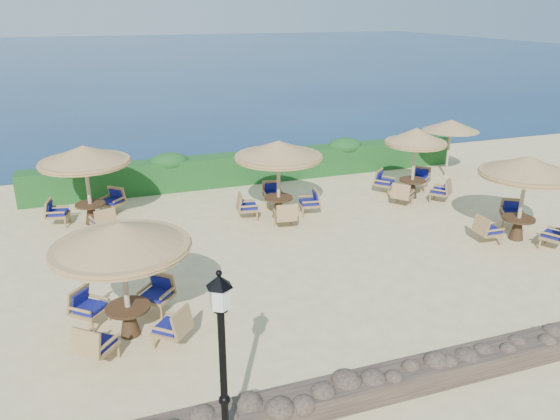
{
  "coord_description": "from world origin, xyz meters",
  "views": [
    {
      "loc": [
        -6.24,
        -13.41,
        6.79
      ],
      "look_at": [
        -1.37,
        0.38,
        1.3
      ],
      "focal_mm": 35.0,
      "sensor_mm": 36.0,
      "label": 1
    }
  ],
  "objects_px": {
    "cafe_set_0": "(122,258)",
    "cafe_set_2": "(85,168)",
    "extra_parasol": "(451,125)",
    "cafe_set_4": "(415,155)",
    "lamp_post": "(224,381)",
    "cafe_set_1": "(525,180)",
    "cafe_set_3": "(279,164)"
  },
  "relations": [
    {
      "from": "cafe_set_0",
      "to": "cafe_set_2",
      "type": "bearing_deg",
      "value": 94.83
    },
    {
      "from": "extra_parasol",
      "to": "cafe_set_4",
      "type": "bearing_deg",
      "value": -146.56
    },
    {
      "from": "cafe_set_2",
      "to": "cafe_set_4",
      "type": "bearing_deg",
      "value": -6.16
    },
    {
      "from": "lamp_post",
      "to": "cafe_set_0",
      "type": "xyz_separation_m",
      "value": [
        -1.12,
        4.18,
        0.3
      ]
    },
    {
      "from": "lamp_post",
      "to": "cafe_set_1",
      "type": "bearing_deg",
      "value": 27.77
    },
    {
      "from": "cafe_set_1",
      "to": "cafe_set_2",
      "type": "distance_m",
      "value": 13.61
    },
    {
      "from": "extra_parasol",
      "to": "cafe_set_4",
      "type": "relative_size",
      "value": 0.91
    },
    {
      "from": "cafe_set_3",
      "to": "cafe_set_4",
      "type": "bearing_deg",
      "value": 2.13
    },
    {
      "from": "extra_parasol",
      "to": "cafe_set_0",
      "type": "bearing_deg",
      "value": -150.31
    },
    {
      "from": "cafe_set_1",
      "to": "cafe_set_3",
      "type": "bearing_deg",
      "value": 145.77
    },
    {
      "from": "extra_parasol",
      "to": "cafe_set_1",
      "type": "distance_m",
      "value": 6.71
    },
    {
      "from": "extra_parasol",
      "to": "cafe_set_2",
      "type": "height_order",
      "value": "cafe_set_2"
    },
    {
      "from": "cafe_set_0",
      "to": "extra_parasol",
      "type": "bearing_deg",
      "value": 29.69
    },
    {
      "from": "cafe_set_4",
      "to": "cafe_set_1",
      "type": "bearing_deg",
      "value": -78.25
    },
    {
      "from": "cafe_set_2",
      "to": "cafe_set_4",
      "type": "height_order",
      "value": "same"
    },
    {
      "from": "cafe_set_2",
      "to": "cafe_set_1",
      "type": "bearing_deg",
      "value": -24.84
    },
    {
      "from": "cafe_set_4",
      "to": "lamp_post",
      "type": "bearing_deg",
      "value": -133.88
    },
    {
      "from": "lamp_post",
      "to": "cafe_set_3",
      "type": "bearing_deg",
      "value": 66.35
    },
    {
      "from": "cafe_set_0",
      "to": "cafe_set_3",
      "type": "distance_m",
      "value": 7.89
    },
    {
      "from": "cafe_set_3",
      "to": "lamp_post",
      "type": "bearing_deg",
      "value": -113.65
    },
    {
      "from": "cafe_set_4",
      "to": "cafe_set_0",
      "type": "bearing_deg",
      "value": -151.37
    },
    {
      "from": "extra_parasol",
      "to": "cafe_set_1",
      "type": "xyz_separation_m",
      "value": [
        -1.97,
        -6.4,
        -0.26
      ]
    },
    {
      "from": "lamp_post",
      "to": "cafe_set_3",
      "type": "distance_m",
      "value": 10.79
    },
    {
      "from": "extra_parasol",
      "to": "cafe_set_2",
      "type": "distance_m",
      "value": 14.34
    },
    {
      "from": "extra_parasol",
      "to": "cafe_set_0",
      "type": "height_order",
      "value": "cafe_set_0"
    },
    {
      "from": "cafe_set_2",
      "to": "cafe_set_0",
      "type": "bearing_deg",
      "value": -85.17
    },
    {
      "from": "cafe_set_0",
      "to": "cafe_set_4",
      "type": "height_order",
      "value": "same"
    },
    {
      "from": "cafe_set_0",
      "to": "cafe_set_2",
      "type": "distance_m",
      "value": 7.16
    },
    {
      "from": "cafe_set_1",
      "to": "cafe_set_3",
      "type": "xyz_separation_m",
      "value": [
        -6.3,
        4.29,
        -0.05
      ]
    },
    {
      "from": "cafe_set_1",
      "to": "cafe_set_3",
      "type": "height_order",
      "value": "same"
    },
    {
      "from": "lamp_post",
      "to": "cafe_set_4",
      "type": "bearing_deg",
      "value": 46.12
    },
    {
      "from": "extra_parasol",
      "to": "cafe_set_3",
      "type": "bearing_deg",
      "value": -165.64
    }
  ]
}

